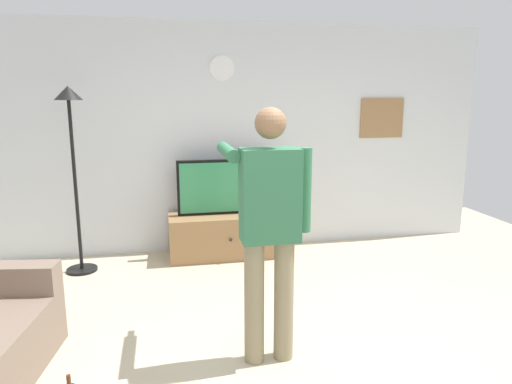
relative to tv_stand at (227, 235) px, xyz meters
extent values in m
plane|color=beige|center=(0.09, -2.60, -0.25)|extent=(8.40, 8.40, 0.00)
cube|color=silver|center=(0.09, 0.35, 1.10)|extent=(6.40, 0.10, 2.70)
cube|color=#997047|center=(0.00, 0.00, 0.00)|extent=(1.35, 0.53, 0.50)
sphere|color=black|center=(0.00, -0.28, 0.03)|extent=(0.04, 0.04, 0.04)
cube|color=black|center=(0.00, 0.05, 0.57)|extent=(1.14, 0.06, 0.64)
cube|color=#338C59|center=(0.00, 0.02, 0.57)|extent=(1.08, 0.01, 0.58)
cylinder|color=white|center=(0.00, 0.29, 1.92)|extent=(0.28, 0.03, 0.28)
cube|color=#997047|center=(2.02, 0.30, 1.33)|extent=(0.57, 0.04, 0.49)
cylinder|color=black|center=(-1.62, -0.20, -0.24)|extent=(0.32, 0.32, 0.03)
cylinder|color=black|center=(-1.62, -0.20, 0.67)|extent=(0.04, 0.04, 1.79)
cone|color=black|center=(-1.62, -0.20, 1.64)|extent=(0.28, 0.28, 0.14)
cylinder|color=gray|center=(-0.12, -2.27, 0.20)|extent=(0.14, 0.14, 0.89)
cylinder|color=gray|center=(0.10, -2.27, 0.20)|extent=(0.14, 0.14, 0.89)
cube|color=#33724C|center=(-0.01, -2.27, 0.96)|extent=(0.40, 0.22, 0.63)
sphere|color=#8C6647|center=(-0.01, -2.27, 1.44)|extent=(0.21, 0.21, 0.21)
cylinder|color=#33724C|center=(-0.26, -1.98, 1.22)|extent=(0.09, 0.58, 0.09)
cube|color=white|center=(-0.26, -1.66, 1.22)|extent=(0.04, 0.12, 0.04)
cylinder|color=#33724C|center=(0.23, -2.27, 0.98)|extent=(0.09, 0.09, 0.58)
cylinder|color=#4C2814|center=(-1.28, -2.74, 0.05)|extent=(0.02, 0.02, 0.07)
camera|label=1|loc=(-0.70, -5.25, 1.62)|focal=32.77mm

